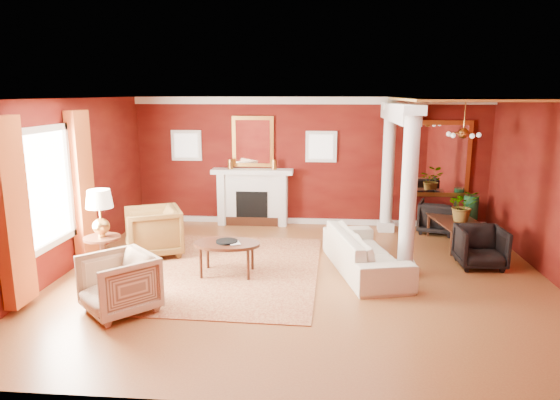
# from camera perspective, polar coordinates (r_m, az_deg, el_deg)

# --- Properties ---
(ground) EXTENTS (8.00, 8.00, 0.00)m
(ground) POSITION_cam_1_polar(r_m,az_deg,el_deg) (8.37, 2.64, -8.78)
(ground) COLOR brown
(ground) RESTS_ON ground
(room_shell) EXTENTS (8.04, 7.04, 2.92)m
(room_shell) POSITION_cam_1_polar(r_m,az_deg,el_deg) (7.87, 2.78, 5.07)
(room_shell) COLOR #5F170D
(room_shell) RESTS_ON ground
(fireplace) EXTENTS (1.85, 0.42, 1.29)m
(fireplace) POSITION_cam_1_polar(r_m,az_deg,el_deg) (11.48, -3.14, 0.36)
(fireplace) COLOR silver
(fireplace) RESTS_ON ground
(overmantel_mirror) EXTENTS (0.95, 0.07, 1.15)m
(overmantel_mirror) POSITION_cam_1_polar(r_m,az_deg,el_deg) (11.43, -3.12, 6.67)
(overmantel_mirror) COLOR gold
(overmantel_mirror) RESTS_ON fireplace
(flank_window_left) EXTENTS (0.70, 0.07, 0.70)m
(flank_window_left) POSITION_cam_1_polar(r_m,az_deg,el_deg) (11.76, -10.64, 6.15)
(flank_window_left) COLOR silver
(flank_window_left) RESTS_ON room_shell
(flank_window_right) EXTENTS (0.70, 0.07, 0.70)m
(flank_window_right) POSITION_cam_1_polar(r_m,az_deg,el_deg) (11.34, 4.72, 6.10)
(flank_window_right) COLOR silver
(flank_window_right) RESTS_ON room_shell
(left_window) EXTENTS (0.21, 2.55, 2.60)m
(left_window) POSITION_cam_1_polar(r_m,az_deg,el_deg) (8.48, -24.75, 0.40)
(left_window) COLOR white
(left_window) RESTS_ON room_shell
(column_front) EXTENTS (0.36, 0.36, 2.80)m
(column_front) POSITION_cam_1_polar(r_m,az_deg,el_deg) (8.38, 14.52, 1.03)
(column_front) COLOR silver
(column_front) RESTS_ON ground
(column_back) EXTENTS (0.36, 0.36, 2.80)m
(column_back) POSITION_cam_1_polar(r_m,az_deg,el_deg) (11.01, 12.26, 3.73)
(column_back) COLOR silver
(column_back) RESTS_ON ground
(header_beam) EXTENTS (0.30, 3.20, 0.32)m
(header_beam) POSITION_cam_1_polar(r_m,az_deg,el_deg) (9.82, 13.37, 9.69)
(header_beam) COLOR silver
(header_beam) RESTS_ON column_front
(amber_ceiling) EXTENTS (2.30, 3.40, 0.04)m
(amber_ceiling) POSITION_cam_1_polar(r_m,az_deg,el_deg) (9.90, 20.29, 10.74)
(amber_ceiling) COLOR #C78B3A
(amber_ceiling) RESTS_ON room_shell
(dining_mirror) EXTENTS (1.30, 0.07, 1.70)m
(dining_mirror) POSITION_cam_1_polar(r_m,az_deg,el_deg) (11.65, 17.89, 4.48)
(dining_mirror) COLOR gold
(dining_mirror) RESTS_ON room_shell
(chandelier) EXTENTS (0.60, 0.62, 0.75)m
(chandelier) POSITION_cam_1_polar(r_m,az_deg,el_deg) (9.98, 20.23, 7.17)
(chandelier) COLOR #B78239
(chandelier) RESTS_ON room_shell
(crown_trim) EXTENTS (8.00, 0.08, 0.16)m
(crown_trim) POSITION_cam_1_polar(r_m,az_deg,el_deg) (11.27, 3.52, 11.28)
(crown_trim) COLOR silver
(crown_trim) RESTS_ON room_shell
(base_trim) EXTENTS (8.00, 0.08, 0.12)m
(base_trim) POSITION_cam_1_polar(r_m,az_deg,el_deg) (11.65, 3.34, -2.42)
(base_trim) COLOR silver
(base_trim) RESTS_ON ground
(rug) EXTENTS (3.05, 4.01, 0.02)m
(rug) POSITION_cam_1_polar(r_m,az_deg,el_deg) (8.70, -5.58, -7.95)
(rug) COLOR maroon
(rug) RESTS_ON ground
(sofa) EXTENTS (1.21, 2.45, 0.92)m
(sofa) POSITION_cam_1_polar(r_m,az_deg,el_deg) (8.61, 9.72, -5.11)
(sofa) COLOR #F1E5CA
(sofa) RESTS_ON ground
(armchair_leopard) EXTENTS (1.23, 1.26, 1.00)m
(armchair_leopard) POSITION_cam_1_polar(r_m,az_deg,el_deg) (9.60, -14.29, -3.26)
(armchair_leopard) COLOR black
(armchair_leopard) RESTS_ON ground
(armchair_stripe) EXTENTS (1.21, 1.21, 0.91)m
(armchair_stripe) POSITION_cam_1_polar(r_m,az_deg,el_deg) (7.29, -17.96, -8.80)
(armchair_stripe) COLOR #CCAD88
(armchair_stripe) RESTS_ON ground
(coffee_table) EXTENTS (1.11, 1.11, 0.56)m
(coffee_table) POSITION_cam_1_polar(r_m,az_deg,el_deg) (8.35, -6.09, -5.16)
(coffee_table) COLOR black
(coffee_table) RESTS_ON ground
(coffee_book) EXTENTS (0.17, 0.08, 0.23)m
(coffee_book) POSITION_cam_1_polar(r_m,az_deg,el_deg) (8.22, -5.82, -4.25)
(coffee_book) COLOR black
(coffee_book) RESTS_ON coffee_table
(side_table) EXTENTS (0.59, 0.59, 1.47)m
(side_table) POSITION_cam_1_polar(r_m,az_deg,el_deg) (8.60, -19.82, -2.06)
(side_table) COLOR black
(side_table) RESTS_ON ground
(dining_table) EXTENTS (0.70, 1.50, 0.81)m
(dining_table) POSITION_cam_1_polar(r_m,az_deg,el_deg) (10.53, 19.65, -2.77)
(dining_table) COLOR black
(dining_table) RESTS_ON ground
(dining_chair_near) EXTENTS (0.78, 0.74, 0.79)m
(dining_chair_near) POSITION_cam_1_polar(r_m,az_deg,el_deg) (9.38, 21.95, -4.81)
(dining_chair_near) COLOR black
(dining_chair_near) RESTS_ON ground
(dining_chair_far) EXTENTS (0.93, 0.90, 0.77)m
(dining_chair_far) POSITION_cam_1_polar(r_m,az_deg,el_deg) (11.32, 17.52, -1.70)
(dining_chair_far) COLOR black
(dining_chair_far) RESTS_ON ground
(green_urn) EXTENTS (0.35, 0.35, 0.84)m
(green_urn) POSITION_cam_1_polar(r_m,az_deg,el_deg) (11.58, 20.88, -1.93)
(green_urn) COLOR #133C1E
(green_urn) RESTS_ON ground
(potted_plant) EXTENTS (0.59, 0.65, 0.50)m
(potted_plant) POSITION_cam_1_polar(r_m,az_deg,el_deg) (10.35, 20.26, 0.63)
(potted_plant) COLOR #26591E
(potted_plant) RESTS_ON dining_table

